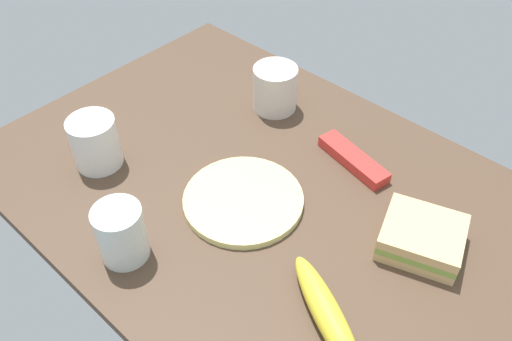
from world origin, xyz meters
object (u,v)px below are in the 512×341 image
plate_of_food (243,200)px  glass_of_milk (122,235)px  coffee_mug_black (275,88)px  snack_bar (353,159)px  banana (327,314)px  coffee_mug_milky (95,142)px  sandwich_main (422,237)px

plate_of_food → glass_of_milk: (-5.73, -18.97, 3.53)cm
coffee_mug_black → snack_bar: size_ratio=0.74×
plate_of_food → banana: banana is taller
plate_of_food → snack_bar: (7.58, 19.49, 0.40)cm
coffee_mug_black → plate_of_food: bearing=-59.9°
banana → plate_of_food: bearing=160.4°
coffee_mug_milky → sandwich_main: bearing=22.7°
plate_of_food → snack_bar: size_ratio=1.34×
coffee_mug_milky → glass_of_milk: size_ratio=1.13×
sandwich_main → glass_of_milk: size_ratio=1.56×
sandwich_main → glass_of_milk: glass_of_milk is taller
plate_of_food → coffee_mug_black: (-13.03, 22.52, 3.88)cm
glass_of_milk → snack_bar: glass_of_milk is taller
plate_of_food → snack_bar: bearing=68.8°
glass_of_milk → banana: bearing=20.9°
plate_of_food → sandwich_main: 27.81cm
glass_of_milk → banana: size_ratio=0.48×
glass_of_milk → banana: 30.59cm
coffee_mug_milky → plate_of_food: bearing=21.7°
plate_of_food → banana: (22.77, -8.10, 1.26)cm
coffee_mug_milky → snack_bar: (32.47, 29.37, -3.65)cm
plate_of_food → banana: size_ratio=1.03×
coffee_mug_milky → glass_of_milk: bearing=-25.4°
plate_of_food → snack_bar: snack_bar is taller
coffee_mug_milky → sandwich_main: (50.30, 21.07, -2.45)cm
coffee_mug_milky → sandwich_main: size_ratio=0.72×
plate_of_food → coffee_mug_milky: size_ratio=1.89×
coffee_mug_black → glass_of_milk: glass_of_milk is taller
banana → snack_bar: size_ratio=1.30×
snack_bar → sandwich_main: bearing=-12.8°
coffee_mug_black → banana: bearing=-40.5°
coffee_mug_milky → glass_of_milk: (19.16, -9.09, -0.52)cm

